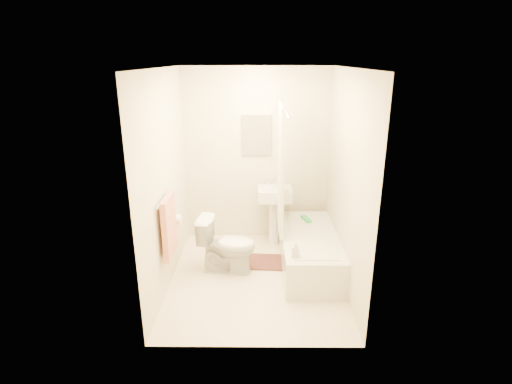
{
  "coord_description": "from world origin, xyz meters",
  "views": [
    {
      "loc": [
        0.03,
        -4.18,
        2.5
      ],
      "look_at": [
        0.0,
        0.25,
        1.0
      ],
      "focal_mm": 28.0,
      "sensor_mm": 36.0,
      "label": 1
    }
  ],
  "objects_px": {
    "bath_mat": "(263,262)",
    "sink": "(274,214)",
    "toilet": "(227,245)",
    "soap_bottle": "(296,249)",
    "bathtub": "(309,250)"
  },
  "relations": [
    {
      "from": "bathtub",
      "to": "soap_bottle",
      "type": "height_order",
      "value": "soap_bottle"
    },
    {
      "from": "bath_mat",
      "to": "toilet",
      "type": "bearing_deg",
      "value": -156.47
    },
    {
      "from": "soap_bottle",
      "to": "bath_mat",
      "type": "bearing_deg",
      "value": 117.0
    },
    {
      "from": "toilet",
      "to": "sink",
      "type": "distance_m",
      "value": 0.98
    },
    {
      "from": "bathtub",
      "to": "bath_mat",
      "type": "distance_m",
      "value": 0.61
    },
    {
      "from": "sink",
      "to": "bathtub",
      "type": "distance_m",
      "value": 0.8
    },
    {
      "from": "toilet",
      "to": "soap_bottle",
      "type": "xyz_separation_m",
      "value": [
        0.78,
        -0.47,
        0.19
      ]
    },
    {
      "from": "bathtub",
      "to": "toilet",
      "type": "bearing_deg",
      "value": -173.53
    },
    {
      "from": "bath_mat",
      "to": "soap_bottle",
      "type": "xyz_separation_m",
      "value": [
        0.34,
        -0.67,
        0.52
      ]
    },
    {
      "from": "bath_mat",
      "to": "soap_bottle",
      "type": "relative_size",
      "value": 3.08
    },
    {
      "from": "toilet",
      "to": "bathtub",
      "type": "height_order",
      "value": "toilet"
    },
    {
      "from": "sink",
      "to": "bathtub",
      "type": "bearing_deg",
      "value": -58.38
    },
    {
      "from": "bath_mat",
      "to": "soap_bottle",
      "type": "distance_m",
      "value": 0.91
    },
    {
      "from": "bath_mat",
      "to": "sink",
      "type": "bearing_deg",
      "value": 74.81
    },
    {
      "from": "toilet",
      "to": "bath_mat",
      "type": "bearing_deg",
      "value": -58.48
    }
  ]
}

